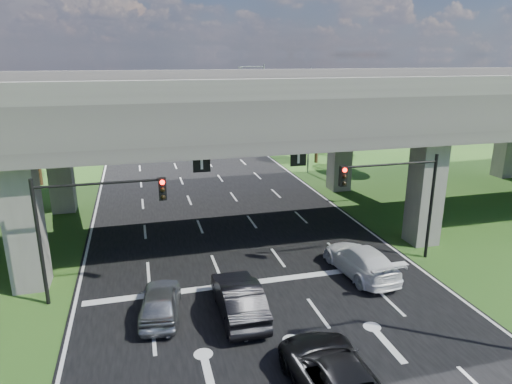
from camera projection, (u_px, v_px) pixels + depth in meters
name	position (u px, v px, depth m)	size (l,w,h in m)	color
ground	(280.00, 319.00, 19.93)	(160.00, 160.00, 0.00)	#264E19
road	(232.00, 235.00, 29.19)	(18.00, 120.00, 0.03)	black
overpass	(224.00, 107.00, 28.76)	(80.00, 15.00, 10.00)	#383533
signal_right	(398.00, 190.00, 24.29)	(5.76, 0.54, 6.00)	black
signal_left	(88.00, 215.00, 20.46)	(5.76, 0.54, 6.00)	black
streetlight_far	(306.00, 113.00, 42.93)	(3.38, 0.25, 10.00)	gray
streetlight_beyond	(261.00, 98.00, 57.75)	(3.38, 0.25, 10.00)	gray
tree_left_near	(34.00, 131.00, 39.20)	(4.50, 4.50, 7.80)	black
tree_left_mid	(19.00, 126.00, 46.06)	(3.91, 3.90, 6.76)	black
tree_left_far	(69.00, 107.00, 54.17)	(4.80, 4.80, 8.32)	black
tree_right_near	(318.00, 120.00, 47.75)	(4.20, 4.20, 7.28)	black
tree_right_mid	(316.00, 114.00, 55.98)	(3.91, 3.90, 6.76)	black
tree_right_far	(267.00, 103.00, 62.22)	(4.50, 4.50, 7.80)	black
car_silver	(160.00, 301.00, 19.94)	(1.70, 4.22, 1.44)	#93959A
car_dark	(239.00, 298.00, 20.00)	(1.74, 4.99, 1.65)	black
car_white	(360.00, 260.00, 23.79)	(2.14, 5.27, 1.53)	white
car_trailing	(335.00, 377.00, 15.17)	(2.59, 5.62, 1.56)	black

